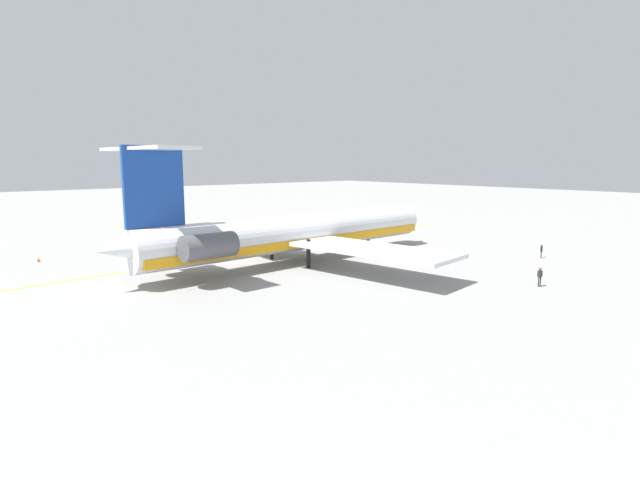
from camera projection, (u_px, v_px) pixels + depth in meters
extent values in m
plane|color=gray|center=(289.00, 247.00, 68.66)|extent=(340.23, 340.23, 0.00)
cylinder|color=silver|center=(298.00, 232.00, 58.16)|extent=(39.57, 5.91, 4.21)
cone|color=silver|center=(405.00, 219.00, 71.24)|extent=(4.55, 4.22, 4.04)
cone|color=silver|center=(129.00, 249.00, 45.01)|extent=(6.28, 3.84, 3.57)
cube|color=orange|center=(298.00, 240.00, 58.30)|extent=(38.70, 5.96, 0.93)
cube|color=silver|center=(251.00, 229.00, 66.80)|extent=(7.63, 17.89, 0.42)
cube|color=silver|center=(373.00, 250.00, 50.91)|extent=(9.09, 18.30, 0.42)
cylinder|color=#515156|center=(175.00, 238.00, 51.57)|extent=(5.36, 2.67, 2.44)
cube|color=silver|center=(179.00, 239.00, 51.03)|extent=(3.21, 1.48, 0.50)
cylinder|color=#515156|center=(209.00, 246.00, 46.62)|extent=(5.36, 2.67, 2.44)
cube|color=silver|center=(205.00, 245.00, 47.15)|extent=(3.21, 1.48, 0.50)
cube|color=#19429E|center=(154.00, 187.00, 45.91)|extent=(5.71, 0.67, 7.45)
cube|color=silver|center=(132.00, 149.00, 47.56)|extent=(4.20, 6.30, 0.29)
cube|color=silver|center=(164.00, 148.00, 42.62)|extent=(4.20, 6.30, 0.29)
cylinder|color=black|center=(368.00, 238.00, 66.45)|extent=(0.46, 0.46, 3.19)
cylinder|color=black|center=(272.00, 246.00, 60.04)|extent=(0.46, 0.46, 3.19)
cylinder|color=black|center=(308.00, 254.00, 55.12)|extent=(0.46, 0.46, 3.19)
cylinder|color=black|center=(538.00, 282.00, 47.00)|extent=(0.11, 0.11, 0.86)
cylinder|color=black|center=(540.00, 282.00, 46.93)|extent=(0.11, 0.11, 0.86)
cylinder|color=#262628|center=(540.00, 274.00, 46.85)|extent=(0.29, 0.29, 0.68)
sphere|color=brown|center=(540.00, 269.00, 46.77)|extent=(0.27, 0.27, 0.27)
cylinder|color=#262628|center=(538.00, 274.00, 46.92)|extent=(0.08, 0.08, 0.58)
cylinder|color=#262628|center=(542.00, 274.00, 46.76)|extent=(0.08, 0.08, 0.58)
cylinder|color=black|center=(541.00, 255.00, 60.91)|extent=(0.10, 0.10, 0.79)
cylinder|color=black|center=(541.00, 255.00, 61.03)|extent=(0.10, 0.10, 0.79)
cylinder|color=#262628|center=(542.00, 249.00, 60.86)|extent=(0.27, 0.27, 0.62)
sphere|color=brown|center=(542.00, 246.00, 60.80)|extent=(0.25, 0.25, 0.25)
cylinder|color=#262628|center=(541.00, 249.00, 60.71)|extent=(0.07, 0.07, 0.53)
cylinder|color=#262628|center=(542.00, 249.00, 61.01)|extent=(0.07, 0.07, 0.53)
cone|color=#EA590F|center=(318.00, 225.00, 90.35)|extent=(0.40, 0.40, 0.55)
cone|color=#EA590F|center=(38.00, 259.00, 58.70)|extent=(0.40, 0.40, 0.55)
cube|color=gold|center=(257.00, 252.00, 65.36)|extent=(86.24, 7.26, 0.01)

